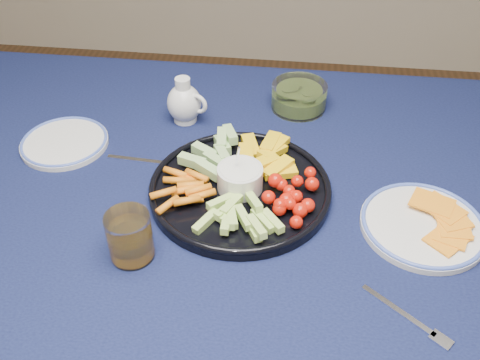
# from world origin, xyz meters

# --- Properties ---
(dining_table) EXTENTS (1.67, 1.07, 0.75)m
(dining_table) POSITION_xyz_m (0.00, 0.00, 0.66)
(dining_table) COLOR #473017
(dining_table) RESTS_ON ground
(crudite_platter) EXTENTS (0.33, 0.33, 0.11)m
(crudite_platter) POSITION_xyz_m (0.08, 0.05, 0.77)
(crudite_platter) COLOR black
(crudite_platter) RESTS_ON dining_table
(creamer_pitcher) EXTENTS (0.09, 0.07, 0.10)m
(creamer_pitcher) POSITION_xyz_m (-0.06, 0.28, 0.79)
(creamer_pitcher) COLOR silver
(creamer_pitcher) RESTS_ON dining_table
(pickle_bowl) EXTENTS (0.12, 0.12, 0.06)m
(pickle_bowl) POSITION_xyz_m (0.18, 0.36, 0.77)
(pickle_bowl) COLOR white
(pickle_bowl) RESTS_ON dining_table
(cheese_plate) EXTENTS (0.21, 0.21, 0.02)m
(cheese_plate) POSITION_xyz_m (0.40, 0.00, 0.76)
(cheese_plate) COLOR silver
(cheese_plate) RESTS_ON dining_table
(juice_tumbler) EXTENTS (0.07, 0.07, 0.08)m
(juice_tumbler) POSITION_xyz_m (-0.07, -0.12, 0.78)
(juice_tumbler) COLOR white
(juice_tumbler) RESTS_ON dining_table
(fork_left) EXTENTS (0.16, 0.02, 0.00)m
(fork_left) POSITION_xyz_m (-0.10, 0.12, 0.75)
(fork_left) COLOR white
(fork_left) RESTS_ON dining_table
(fork_right) EXTENTS (0.12, 0.10, 0.00)m
(fork_right) POSITION_xyz_m (0.36, -0.19, 0.75)
(fork_right) COLOR white
(fork_right) RESTS_ON dining_table
(side_plate_extra) EXTENTS (0.18, 0.18, 0.01)m
(side_plate_extra) POSITION_xyz_m (-0.29, 0.15, 0.75)
(side_plate_extra) COLOR silver
(side_plate_extra) RESTS_ON dining_table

